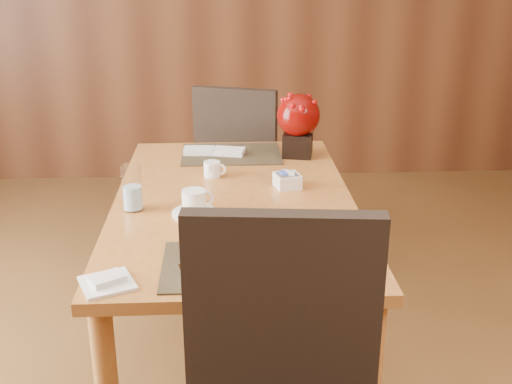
{
  "coord_description": "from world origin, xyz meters",
  "views": [
    {
      "loc": [
        -0.04,
        -1.66,
        1.64
      ],
      "look_at": [
        0.07,
        0.35,
        0.87
      ],
      "focal_mm": 45.0,
      "sensor_mm": 36.0,
      "label": 1
    }
  ],
  "objects": [
    {
      "name": "water_glass",
      "position": [
        -0.37,
        0.51,
        0.83
      ],
      "size": [
        0.1,
        0.1,
        0.17
      ],
      "primitive_type": "cylinder",
      "rotation": [
        0.0,
        0.0,
        0.38
      ],
      "color": "white",
      "rests_on": "dining_table"
    },
    {
      "name": "far_chair",
      "position": [
        0.06,
        1.63,
        0.55
      ],
      "size": [
        0.58,
        0.58,
        0.98
      ],
      "rotation": [
        0.0,
        0.0,
        2.82
      ],
      "color": "black",
      "rests_on": "ground"
    },
    {
      "name": "soup_setting",
      "position": [
        0.0,
        0.0,
        0.8
      ],
      "size": [
        0.31,
        0.31,
        0.1
      ],
      "rotation": [
        0.0,
        0.0,
        0.25
      ],
      "color": "white",
      "rests_on": "dining_table"
    },
    {
      "name": "berry_decor",
      "position": [
        0.3,
        1.12,
        0.91
      ],
      "size": [
        0.19,
        0.19,
        0.29
      ],
      "rotation": [
        0.0,
        0.0,
        -0.2
      ],
      "color": "black",
      "rests_on": "dining_table"
    },
    {
      "name": "bread_plate",
      "position": [
        -0.37,
        -0.05,
        0.75
      ],
      "size": [
        0.18,
        0.18,
        0.01
      ],
      "primitive_type": "cube",
      "rotation": [
        0.0,
        0.0,
        0.41
      ],
      "color": "white",
      "rests_on": "dining_table"
    },
    {
      "name": "coffee_cup",
      "position": [
        -0.14,
        0.45,
        0.79
      ],
      "size": [
        0.16,
        0.16,
        0.09
      ],
      "rotation": [
        0.0,
        0.0,
        0.36
      ],
      "color": "white",
      "rests_on": "dining_table"
    },
    {
      "name": "placemat_far",
      "position": [
        0.0,
        1.15,
        0.75
      ],
      "size": [
        0.45,
        0.33,
        0.01
      ],
      "primitive_type": "cube",
      "color": "black",
      "rests_on": "dining_table"
    },
    {
      "name": "creamer_jug",
      "position": [
        -0.08,
        0.85,
        0.78
      ],
      "size": [
        0.11,
        0.11,
        0.06
      ],
      "primitive_type": null,
      "rotation": [
        0.0,
        0.0,
        -0.35
      ],
      "color": "white",
      "rests_on": "dining_table"
    },
    {
      "name": "napkins_far",
      "position": [
        -0.07,
        1.15,
        0.77
      ],
      "size": [
        0.29,
        0.14,
        0.02
      ],
      "primitive_type": null,
      "rotation": [
        0.0,
        0.0,
        -0.15
      ],
      "color": "white",
      "rests_on": "dining_table"
    },
    {
      "name": "placemat_near",
      "position": [
        0.0,
        0.05,
        0.75
      ],
      "size": [
        0.45,
        0.33,
        0.01
      ],
      "primitive_type": "cube",
      "color": "black",
      "rests_on": "dining_table"
    },
    {
      "name": "sugar_caddy",
      "position": [
        0.21,
        0.71,
        0.78
      ],
      "size": [
        0.11,
        0.11,
        0.06
      ],
      "primitive_type": "cube",
      "rotation": [
        0.0,
        0.0,
        0.24
      ],
      "color": "white",
      "rests_on": "dining_table"
    },
    {
      "name": "dining_table",
      "position": [
        0.0,
        0.6,
        0.65
      ],
      "size": [
        0.9,
        1.5,
        0.75
      ],
      "color": "#B16E31",
      "rests_on": "ground"
    }
  ]
}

